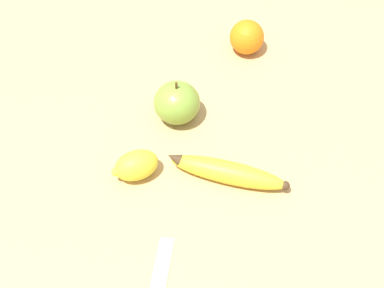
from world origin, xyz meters
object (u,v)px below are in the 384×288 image
object	(u,v)px
banana	(227,172)
orange	(247,37)
apple	(177,103)
lemon	(136,165)

from	to	relation	value
banana	orange	world-z (taller)	orange
banana	apple	world-z (taller)	apple
banana	orange	size ratio (longest dim) A/B	2.53
orange	lemon	xyz separation A→B (m)	(0.31, 0.19, -0.01)
orange	apple	xyz separation A→B (m)	(0.20, 0.10, 0.00)
banana	orange	bearing A→B (deg)	-83.51
lemon	apple	bearing A→B (deg)	-142.48
apple	lemon	size ratio (longest dim) A/B	1.08
apple	orange	bearing A→B (deg)	-152.76
banana	lemon	distance (m)	0.15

